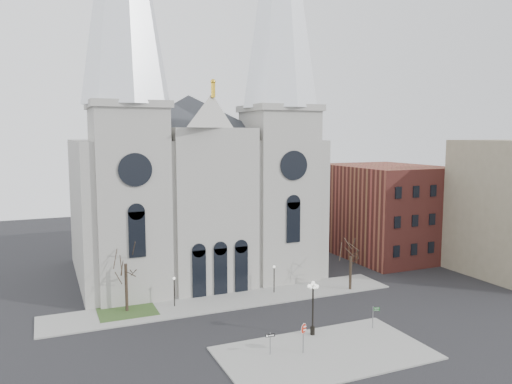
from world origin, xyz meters
name	(u,v)px	position (x,y,z in m)	size (l,w,h in m)	color
ground	(269,338)	(0.00, 0.00, 0.00)	(160.00, 160.00, 0.00)	black
sidewalk_near	(325,353)	(3.00, -5.00, 0.07)	(18.00, 10.00, 0.14)	gray
sidewalk_far	(228,301)	(0.00, 11.00, 0.07)	(40.00, 6.00, 0.14)	gray
grass_patch	(127,311)	(-11.00, 12.00, 0.09)	(6.00, 5.00, 0.18)	#29471E
cathedral	(196,136)	(0.00, 22.86, 18.48)	(33.00, 26.66, 54.00)	#9F9B94
bg_building_brick	(385,211)	(30.00, 22.00, 7.00)	(14.00, 18.00, 14.00)	brown
bg_building_tan	(512,209)	(38.00, 6.00, 9.00)	(10.00, 14.00, 18.00)	gray
tree_left	(126,261)	(-11.00, 12.00, 5.58)	(3.20, 3.20, 7.50)	black
tree_right	(351,254)	(15.00, 9.00, 4.47)	(3.20, 3.20, 6.00)	black
ped_lamp_left	(174,287)	(-6.00, 11.50, 2.33)	(0.32, 0.32, 3.26)	black
ped_lamp_right	(274,274)	(6.00, 11.50, 2.33)	(0.32, 0.32, 3.26)	black
stop_sign	(303,332)	(1.24, -4.36, 2.02)	(0.95, 0.22, 2.66)	slate
globe_lamp	(313,301)	(3.94, -1.25, 3.38)	(1.34, 1.34, 5.15)	black
one_way_sign	(270,340)	(-1.48, -3.52, 1.46)	(0.84, 0.11, 1.92)	slate
street_name_sign	(374,315)	(10.12, -2.23, 1.42)	(0.66, 0.29, 2.16)	slate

